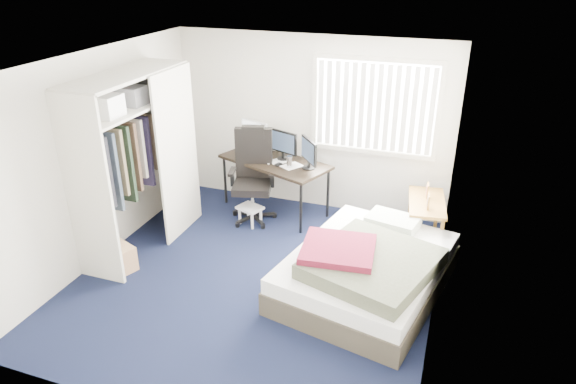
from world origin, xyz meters
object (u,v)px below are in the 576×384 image
at_px(desk, 276,159).
at_px(bed, 367,269).
at_px(nightstand, 426,206).
at_px(office_chair, 253,185).

distance_m(desk, bed, 2.35).
bearing_deg(nightstand, bed, -111.03).
bearing_deg(desk, nightstand, -7.67).
xyz_separation_m(desk, office_chair, (-0.22, -0.34, -0.30)).
bearing_deg(office_chair, nightstand, 1.17).
height_order(office_chair, nightstand, office_chair).
bearing_deg(bed, desk, 136.37).
height_order(nightstand, bed, nightstand).
bearing_deg(nightstand, office_chair, -178.83).
xyz_separation_m(office_chair, bed, (1.88, -1.24, -0.22)).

